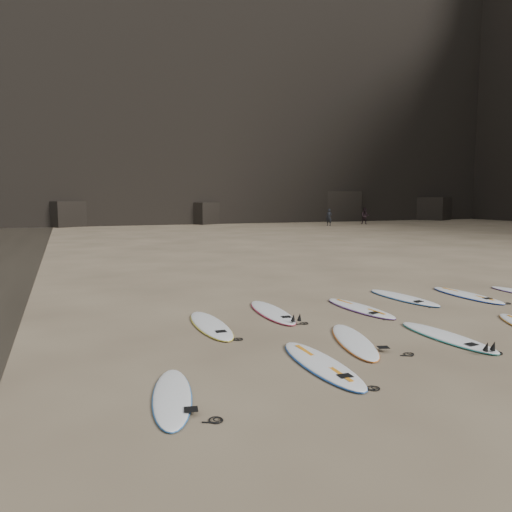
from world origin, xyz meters
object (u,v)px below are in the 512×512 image
(surfboard_1, at_px, (321,363))
(surfboard_6, at_px, (272,312))
(surfboard_8, at_px, (403,297))
(surfboard_9, at_px, (467,295))
(surfboard_5, at_px, (211,325))
(person_b, at_px, (365,216))
(surfboard_2, at_px, (354,341))
(surfboard_3, at_px, (446,336))
(person_a, at_px, (329,217))
(surfboard_0, at_px, (172,396))
(surfboard_7, at_px, (360,308))

(surfboard_1, xyz_separation_m, surfboard_6, (0.72, 3.89, 0.00))
(surfboard_8, distance_m, surfboard_9, 2.00)
(surfboard_5, distance_m, person_b, 44.55)
(surfboard_2, height_order, surfboard_9, surfboard_9)
(surfboard_6, bearing_deg, surfboard_3, -49.94)
(surfboard_5, height_order, person_b, person_b)
(surfboard_9, xyz_separation_m, person_a, (14.25, 33.54, 0.82))
(surfboard_0, height_order, person_a, person_a)
(surfboard_1, distance_m, person_a, 42.94)
(surfboard_2, height_order, surfboard_7, surfboard_7)
(surfboard_3, xyz_separation_m, surfboard_8, (1.70, 3.62, 0.00))
(surfboard_1, distance_m, surfboard_2, 1.61)
(surfboard_3, height_order, surfboard_9, surfboard_9)
(person_a, distance_m, person_b, 5.14)
(surfboard_6, distance_m, surfboard_8, 4.19)
(surfboard_1, bearing_deg, surfboard_3, 11.03)
(surfboard_8, relative_size, person_a, 1.55)
(surfboard_8, xyz_separation_m, person_b, (21.23, 34.30, 0.83))
(surfboard_6, bearing_deg, surfboard_1, -97.31)
(surfboard_3, bearing_deg, surfboard_8, 62.06)
(surfboard_7, bearing_deg, surfboard_2, -129.84)
(surfboard_5, xyz_separation_m, surfboard_8, (5.95, 0.99, -0.00))
(surfboard_6, bearing_deg, surfboard_7, -6.73)
(surfboard_5, distance_m, surfboard_7, 4.07)
(surfboard_5, bearing_deg, surfboard_8, 10.19)
(surfboard_2, xyz_separation_m, surfboard_6, (-0.55, 2.90, 0.00))
(surfboard_1, distance_m, person_b, 46.53)
(surfboard_3, relative_size, surfboard_5, 0.95)
(person_b, bearing_deg, surfboard_1, -90.40)
(surfboard_0, bearing_deg, person_b, 65.18)
(surfboard_5, height_order, surfboard_7, surfboard_5)
(surfboard_8, xyz_separation_m, person_a, (16.22, 33.18, 0.82))
(surfboard_0, xyz_separation_m, surfboard_5, (1.61, 3.66, 0.01))
(surfboard_3, bearing_deg, surfboard_0, -172.83)
(surfboard_7, distance_m, person_b, 41.97)
(surfboard_5, xyz_separation_m, person_a, (22.17, 34.17, 0.82))
(surfboard_7, distance_m, surfboard_9, 3.88)
(surfboard_7, height_order, person_b, person_b)
(surfboard_6, bearing_deg, surfboard_0, -124.75)
(surfboard_8, distance_m, person_a, 36.94)
(surfboard_7, bearing_deg, person_a, 56.84)
(surfboard_3, xyz_separation_m, surfboard_7, (-0.20, 2.91, 0.00))
(surfboard_0, bearing_deg, surfboard_7, 46.49)
(surfboard_3, distance_m, surfboard_9, 4.90)
(surfboard_0, relative_size, surfboard_5, 0.84)
(surfboard_7, height_order, surfboard_9, surfboard_9)
(surfboard_3, height_order, person_a, person_a)
(surfboard_3, bearing_deg, surfboard_5, 145.45)
(surfboard_2, relative_size, surfboard_5, 0.95)
(surfboard_2, relative_size, person_a, 1.48)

